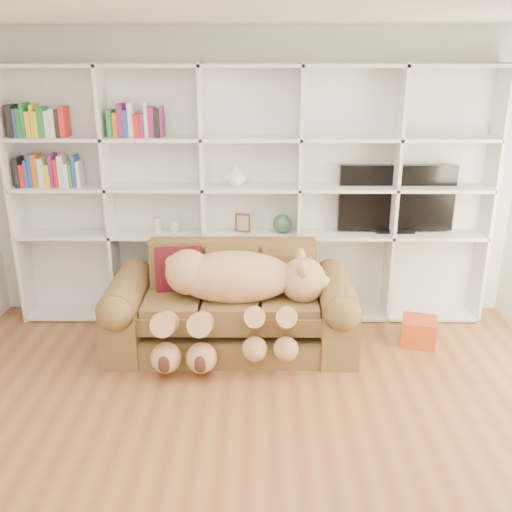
{
  "coord_description": "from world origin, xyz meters",
  "views": [
    {
      "loc": [
        0.07,
        -2.86,
        2.46
      ],
      "look_at": [
        0.05,
        1.63,
        0.87
      ],
      "focal_mm": 40.0,
      "sensor_mm": 36.0,
      "label": 1
    }
  ],
  "objects_px": {
    "sofa": "(232,311)",
    "gift_box": "(419,331)",
    "teddy_bear": "(235,290)",
    "tv": "(396,199)"
  },
  "relations": [
    {
      "from": "sofa",
      "to": "teddy_bear",
      "type": "distance_m",
      "value": 0.33
    },
    {
      "from": "teddy_bear",
      "to": "gift_box",
      "type": "distance_m",
      "value": 1.72
    },
    {
      "from": "sofa",
      "to": "tv",
      "type": "height_order",
      "value": "tv"
    },
    {
      "from": "teddy_bear",
      "to": "gift_box",
      "type": "xyz_separation_m",
      "value": [
        1.63,
        0.22,
        -0.49
      ]
    },
    {
      "from": "tv",
      "to": "sofa",
      "type": "bearing_deg",
      "value": -156.54
    },
    {
      "from": "sofa",
      "to": "tv",
      "type": "distance_m",
      "value": 1.87
    },
    {
      "from": "gift_box",
      "to": "tv",
      "type": "relative_size",
      "value": 0.28
    },
    {
      "from": "gift_box",
      "to": "tv",
      "type": "height_order",
      "value": "tv"
    },
    {
      "from": "sofa",
      "to": "tv",
      "type": "relative_size",
      "value": 1.95
    },
    {
      "from": "sofa",
      "to": "gift_box",
      "type": "bearing_deg",
      "value": 1.27
    }
  ]
}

